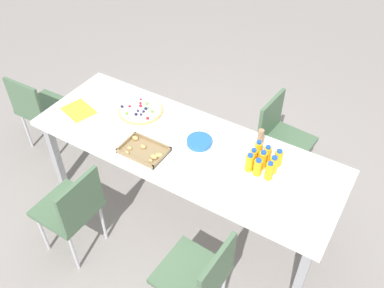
% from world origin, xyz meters
% --- Properties ---
extents(ground_plane, '(12.00, 12.00, 0.00)m').
position_xyz_m(ground_plane, '(0.00, 0.00, 0.00)').
color(ground_plane, gray).
extents(party_table, '(2.38, 0.83, 0.75)m').
position_xyz_m(party_table, '(0.00, 0.00, 0.69)').
color(party_table, white).
rests_on(party_table, ground_plane).
extents(chair_far_left, '(0.42, 0.42, 0.83)m').
position_xyz_m(chair_far_left, '(-0.58, 0.74, 0.50)').
color(chair_far_left, '#4C6B4C').
rests_on(chair_far_left, ground_plane).
extents(chair_end, '(0.41, 0.41, 0.83)m').
position_xyz_m(chair_end, '(1.57, 0.05, 0.50)').
color(chair_end, '#4C6B4C').
rests_on(chair_end, ground_plane).
extents(chair_near_left, '(0.43, 0.43, 0.83)m').
position_xyz_m(chair_near_left, '(-0.49, -0.76, 0.50)').
color(chair_near_left, '#4C6B4C').
rests_on(chair_near_left, ground_plane).
extents(chair_far_right, '(0.41, 0.41, 0.83)m').
position_xyz_m(chair_far_right, '(0.47, 0.76, 0.50)').
color(chair_far_right, '#4C6B4C').
rests_on(chair_far_right, ground_plane).
extents(juice_bottle_0, '(0.06, 0.06, 0.13)m').
position_xyz_m(juice_bottle_0, '(-0.67, -0.17, 0.81)').
color(juice_bottle_0, '#F9AD14').
rests_on(juice_bottle_0, party_table).
extents(juice_bottle_1, '(0.05, 0.05, 0.13)m').
position_xyz_m(juice_bottle_1, '(-0.59, -0.17, 0.81)').
color(juice_bottle_1, '#FAAC14').
rests_on(juice_bottle_1, party_table).
extents(juice_bottle_2, '(0.05, 0.05, 0.15)m').
position_xyz_m(juice_bottle_2, '(-0.52, -0.17, 0.82)').
color(juice_bottle_2, '#FAAD14').
rests_on(juice_bottle_2, party_table).
extents(juice_bottle_3, '(0.06, 0.06, 0.14)m').
position_xyz_m(juice_bottle_3, '(-0.67, -0.09, 0.82)').
color(juice_bottle_3, '#FAAD14').
rests_on(juice_bottle_3, party_table).
extents(juice_bottle_4, '(0.06, 0.06, 0.15)m').
position_xyz_m(juice_bottle_4, '(-0.59, -0.09, 0.82)').
color(juice_bottle_4, '#F9AD14').
rests_on(juice_bottle_4, party_table).
extents(juice_bottle_5, '(0.05, 0.05, 0.14)m').
position_xyz_m(juice_bottle_5, '(-0.52, -0.09, 0.81)').
color(juice_bottle_5, '#F9AD14').
rests_on(juice_bottle_5, party_table).
extents(juice_bottle_6, '(0.05, 0.05, 0.15)m').
position_xyz_m(juice_bottle_6, '(-0.67, -0.01, 0.82)').
color(juice_bottle_6, '#FAAC14').
rests_on(juice_bottle_6, party_table).
extents(juice_bottle_7, '(0.06, 0.06, 0.14)m').
position_xyz_m(juice_bottle_7, '(-0.59, -0.01, 0.81)').
color(juice_bottle_7, '#FAAC14').
rests_on(juice_bottle_7, party_table).
extents(juice_bottle_8, '(0.06, 0.06, 0.15)m').
position_xyz_m(juice_bottle_8, '(-0.52, -0.02, 0.82)').
color(juice_bottle_8, '#F9AD14').
rests_on(juice_bottle_8, party_table).
extents(fruit_pizza, '(0.36, 0.36, 0.05)m').
position_xyz_m(fruit_pizza, '(0.51, -0.15, 0.76)').
color(fruit_pizza, tan).
rests_on(fruit_pizza, party_table).
extents(snack_tray, '(0.34, 0.23, 0.04)m').
position_xyz_m(snack_tray, '(0.20, 0.22, 0.76)').
color(snack_tray, olive).
rests_on(snack_tray, party_table).
extents(plate_stack, '(0.19, 0.19, 0.04)m').
position_xyz_m(plate_stack, '(-0.09, -0.07, 0.77)').
color(plate_stack, blue).
rests_on(plate_stack, party_table).
extents(napkin_stack, '(0.15, 0.15, 0.02)m').
position_xyz_m(napkin_stack, '(-0.56, 0.26, 0.76)').
color(napkin_stack, white).
rests_on(napkin_stack, party_table).
extents(cardboard_tube, '(0.04, 0.04, 0.17)m').
position_xyz_m(cardboard_tube, '(-0.49, -0.26, 0.83)').
color(cardboard_tube, '#9E7A56').
rests_on(cardboard_tube, party_table).
extents(paper_folder, '(0.31, 0.26, 0.01)m').
position_xyz_m(paper_folder, '(0.95, 0.11, 0.75)').
color(paper_folder, yellow).
rests_on(paper_folder, party_table).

